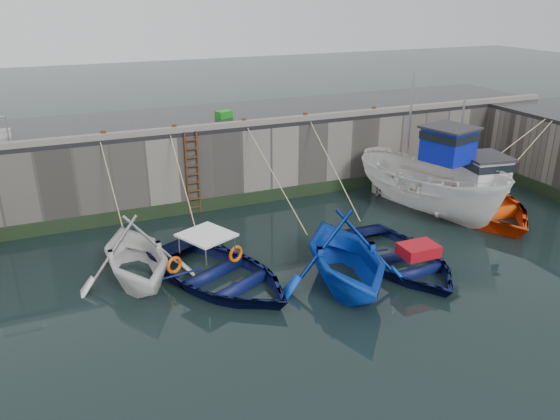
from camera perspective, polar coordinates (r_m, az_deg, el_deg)
name	(u,v)px	position (r m, az deg, el deg)	size (l,w,h in m)	color
ground	(379,342)	(13.89, 10.32, -13.45)	(120.00, 120.00, 0.00)	black
quay_back	(223,153)	(23.67, -5.94, 5.96)	(30.00, 5.00, 3.00)	slate
road_back	(222,116)	(23.29, -6.09, 9.70)	(30.00, 5.00, 0.16)	black
kerb_back	(240,124)	(21.06, -4.20, 8.97)	(30.00, 0.30, 0.20)	slate
algae_back	(244,199)	(21.76, -3.82, 1.12)	(30.00, 0.08, 0.50)	black
ladder	(193,174)	(20.76, -9.10, 3.77)	(0.51, 0.08, 3.20)	#3F1E0F
boat_near_white	(137,278)	(16.92, -14.67, -6.92)	(3.67, 4.25, 2.24)	white
boat_near_white_rope	(121,234)	(20.05, -16.26, -2.41)	(0.04, 3.26, 3.10)	tan
boat_near_blue	(220,282)	(16.27, -6.29, -7.52)	(3.77, 5.28, 1.09)	#0A1142
boat_near_blue_rope	(187,230)	(19.81, -9.74, -2.10)	(0.04, 4.09, 3.10)	tan
boat_near_blacktrim	(344,283)	(16.23, 6.69, -7.62)	(4.13, 4.78, 2.52)	#0C3DBD
boat_near_blacktrim_rope	(280,223)	(20.09, 0.01, -1.42)	(0.04, 5.30, 3.10)	tan
boat_near_navy	(400,265)	(17.54, 12.48, -5.62)	(3.47, 4.86, 1.01)	#0A1243
boat_near_navy_rope	(331,213)	(21.11, 5.35, -0.33)	(0.04, 5.02, 3.10)	tan
boat_far_white	(431,186)	(21.53, 15.47, 2.43)	(4.17, 6.99, 5.54)	white
boat_far_orange	(471,198)	(22.52, 19.29, 1.17)	(5.86, 7.49, 4.41)	#EB470C
fish_crate	(224,114)	(22.63, -5.90, 9.92)	(0.61, 0.44, 0.28)	#188518
bollard_a	(103,135)	(20.17, -17.97, 7.50)	(0.18, 0.18, 0.28)	#3F1E0F
bollard_b	(174,128)	(20.51, -10.98, 8.39)	(0.18, 0.18, 0.28)	#3F1E0F
bollard_c	(244,122)	(21.21, -3.77, 9.18)	(0.18, 0.18, 0.28)	#3F1E0F
bollard_d	(305,116)	(22.17, 2.67, 9.77)	(0.18, 0.18, 0.28)	#3F1E0F
bollard_e	(374,110)	(23.70, 9.79, 10.27)	(0.18, 0.18, 0.28)	#3F1E0F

